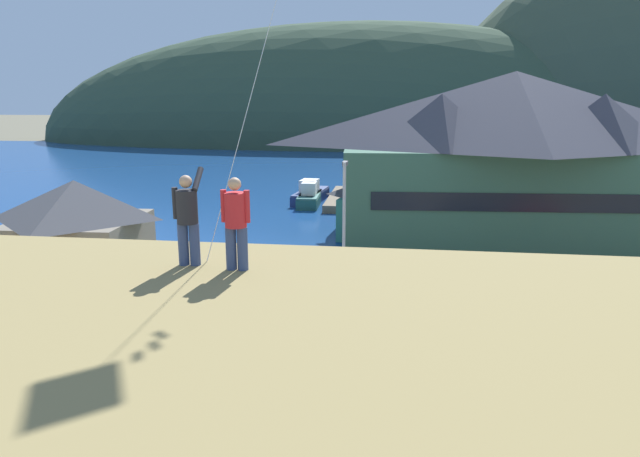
% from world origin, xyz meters
% --- Properties ---
extents(ground_plane, '(600.00, 600.00, 0.00)m').
position_xyz_m(ground_plane, '(0.00, 0.00, 0.00)').
color(ground_plane, '#66604C').
extents(parking_lot_pad, '(40.00, 20.00, 0.10)m').
position_xyz_m(parking_lot_pad, '(0.00, 5.00, 0.05)').
color(parking_lot_pad, gray).
rests_on(parking_lot_pad, ground).
extents(bay_water, '(360.00, 84.00, 0.03)m').
position_xyz_m(bay_water, '(0.00, 60.00, 0.01)').
color(bay_water, navy).
rests_on(bay_water, ground).
extents(far_hill_west_ridge, '(145.92, 46.76, 50.84)m').
position_xyz_m(far_hill_west_ridge, '(-4.33, 108.02, 0.00)').
color(far_hill_west_ridge, '#334733').
rests_on(far_hill_west_ridge, ground).
extents(harbor_lodge, '(24.19, 13.37, 11.16)m').
position_xyz_m(harbor_lodge, '(11.80, 22.42, 5.96)').
color(harbor_lodge, '#38604C').
rests_on(harbor_lodge, ground).
extents(storage_shed_near_lot, '(6.15, 5.98, 5.76)m').
position_xyz_m(storage_shed_near_lot, '(-10.50, 7.33, 2.99)').
color(storage_shed_near_lot, '#756B5B').
rests_on(storage_shed_near_lot, ground).
extents(storage_shed_waterside, '(6.47, 5.66, 4.39)m').
position_xyz_m(storage_shed_waterside, '(3.32, 21.22, 2.28)').
color(storage_shed_waterside, '#338475').
rests_on(storage_shed_waterside, ground).
extents(wharf_dock, '(3.20, 11.01, 0.70)m').
position_xyz_m(wharf_dock, '(-0.18, 34.49, 0.35)').
color(wharf_dock, '#70604C').
rests_on(wharf_dock, ground).
extents(moored_boat_wharfside, '(2.80, 6.75, 2.16)m').
position_xyz_m(moored_boat_wharfside, '(-3.57, 34.31, 0.72)').
color(moored_boat_wharfside, navy).
rests_on(moored_boat_wharfside, ground).
extents(moored_boat_outer_mooring, '(2.49, 6.27, 2.16)m').
position_xyz_m(moored_boat_outer_mooring, '(3.12, 36.71, 0.72)').
color(moored_boat_outer_mooring, silver).
rests_on(moored_boat_outer_mooring, ground).
extents(moored_boat_inner_slip, '(2.01, 5.71, 2.16)m').
position_xyz_m(moored_boat_inner_slip, '(-3.40, 32.66, 0.72)').
color(moored_boat_inner_slip, '#23564C').
rests_on(moored_boat_inner_slip, ground).
extents(parked_car_back_row_left, '(4.35, 2.37, 1.82)m').
position_xyz_m(parked_car_back_row_left, '(-5.89, 1.69, 1.06)').
color(parked_car_back_row_left, '#9EA3A8').
rests_on(parked_car_back_row_left, parking_lot_pad).
extents(parked_car_corner_spot, '(4.35, 2.37, 1.82)m').
position_xyz_m(parked_car_corner_spot, '(0.17, 7.62, 1.06)').
color(parked_car_corner_spot, navy).
rests_on(parked_car_corner_spot, parking_lot_pad).
extents(parked_car_front_row_end, '(4.33, 2.32, 1.82)m').
position_xyz_m(parked_car_front_row_end, '(11.15, 5.72, 1.06)').
color(parked_car_front_row_end, black).
rests_on(parked_car_front_row_end, parking_lot_pad).
extents(parked_car_mid_row_near, '(4.29, 2.23, 1.82)m').
position_xyz_m(parked_car_mid_row_near, '(4.36, -0.70, 1.06)').
color(parked_car_mid_row_near, '#236633').
rests_on(parked_car_mid_row_near, parking_lot_pad).
extents(parked_car_front_row_red, '(4.30, 2.26, 1.82)m').
position_xyz_m(parked_car_front_row_red, '(-4.51, 6.84, 1.06)').
color(parked_car_front_row_red, '#236633').
rests_on(parked_car_front_row_red, parking_lot_pad).
extents(parked_car_front_row_silver, '(4.29, 2.23, 1.82)m').
position_xyz_m(parked_car_front_row_silver, '(5.56, 6.63, 1.06)').
color(parked_car_front_row_silver, slate).
rests_on(parked_car_front_row_silver, parking_lot_pad).
extents(parking_light_pole, '(0.24, 0.78, 6.32)m').
position_xyz_m(parking_light_pole, '(1.68, 10.56, 3.79)').
color(parking_light_pole, '#ADADB2').
rests_on(parking_light_pole, parking_lot_pad).
extents(person_kite_flyer, '(0.52, 0.67, 1.86)m').
position_xyz_m(person_kite_flyer, '(0.19, -6.36, 7.22)').
color(person_kite_flyer, '#384770').
rests_on(person_kite_flyer, grassy_hill_foreground).
extents(person_companion, '(0.55, 0.40, 1.74)m').
position_xyz_m(person_companion, '(1.18, -6.53, 7.20)').
color(person_companion, '#384770').
rests_on(person_companion, grassy_hill_foreground).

